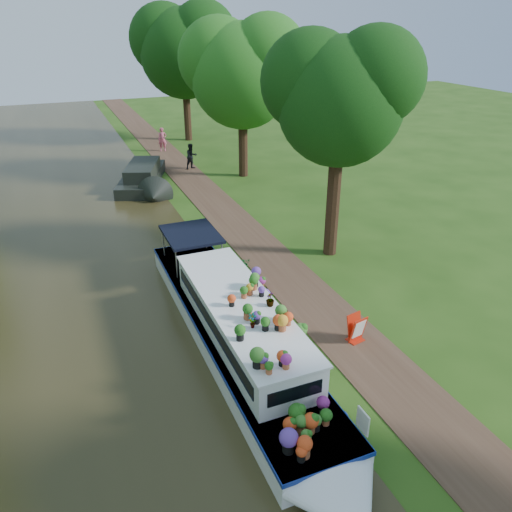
# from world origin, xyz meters

# --- Properties ---
(ground) EXTENTS (100.00, 100.00, 0.00)m
(ground) POSITION_xyz_m (0.00, 0.00, 0.00)
(ground) COLOR #254812
(ground) RESTS_ON ground
(canal_water) EXTENTS (10.00, 100.00, 0.02)m
(canal_water) POSITION_xyz_m (-6.00, 0.00, 0.01)
(canal_water) COLOR #2E2914
(canal_water) RESTS_ON ground
(towpath) EXTENTS (2.20, 100.00, 0.03)m
(towpath) POSITION_xyz_m (1.20, 0.00, 0.01)
(towpath) COLOR #473021
(towpath) RESTS_ON ground
(plant_boat) EXTENTS (2.29, 13.52, 2.29)m
(plant_boat) POSITION_xyz_m (-2.25, -2.25, 0.85)
(plant_boat) COLOR white
(plant_boat) RESTS_ON canal_water
(tree_near_overhang) EXTENTS (5.52, 5.28, 8.99)m
(tree_near_overhang) POSITION_xyz_m (3.79, 3.06, 6.60)
(tree_near_overhang) COLOR black
(tree_near_overhang) RESTS_ON ground
(tree_near_mid) EXTENTS (6.90, 6.60, 9.40)m
(tree_near_mid) POSITION_xyz_m (4.48, 15.08, 6.44)
(tree_near_mid) COLOR black
(tree_near_mid) RESTS_ON ground
(tree_near_far) EXTENTS (7.59, 7.26, 10.30)m
(tree_near_far) POSITION_xyz_m (3.98, 26.09, 7.05)
(tree_near_far) COLOR black
(tree_near_far) RESTS_ON ground
(second_boat) EXTENTS (4.05, 7.47, 1.36)m
(second_boat) POSITION_xyz_m (-1.75, 15.30, 0.55)
(second_boat) COLOR black
(second_boat) RESTS_ON canal_water
(sandwich_board) EXTENTS (0.59, 0.54, 0.88)m
(sandwich_board) POSITION_xyz_m (1.31, -2.91, 0.43)
(sandwich_board) COLOR red
(sandwich_board) RESTS_ON towpath
(pedestrian_pink) EXTENTS (0.70, 0.54, 1.71)m
(pedestrian_pink) POSITION_xyz_m (1.23, 23.09, 0.88)
(pedestrian_pink) COLOR #C14F8D
(pedestrian_pink) RESTS_ON towpath
(pedestrian_dark) EXTENTS (0.94, 0.82, 1.65)m
(pedestrian_dark) POSITION_xyz_m (1.90, 17.66, 0.85)
(pedestrian_dark) COLOR black
(pedestrian_dark) RESTS_ON towpath
(verge_plant) EXTENTS (0.45, 0.39, 0.46)m
(verge_plant) POSITION_xyz_m (-0.10, 3.03, 0.23)
(verge_plant) COLOR #1D6327
(verge_plant) RESTS_ON ground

